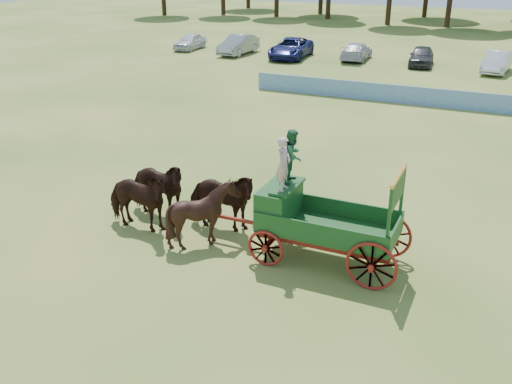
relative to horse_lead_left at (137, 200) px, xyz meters
name	(u,v)px	position (x,y,z in m)	size (l,w,h in m)	color
ground	(446,264)	(9.28, 1.80, -1.01)	(160.00, 160.00, 0.00)	#A19948
horse_lead_left	(137,200)	(0.00, 0.00, 0.00)	(1.09, 2.38, 2.01)	black
horse_lead_right	(156,188)	(0.00, 1.10, 0.00)	(1.09, 2.38, 2.01)	black
horse_wheel_left	(203,214)	(2.40, 0.00, 0.00)	(1.63, 1.83, 2.02)	black
horse_wheel_right	(221,200)	(2.40, 1.10, 0.00)	(1.09, 2.38, 2.01)	black
farm_dray	(304,205)	(5.37, 0.58, 0.61)	(6.00, 2.00, 3.68)	#9A2B0F
sponsor_banner	(473,101)	(8.28, 19.80, -0.48)	(26.00, 0.08, 1.05)	#1C549C
parked_cars	(427,57)	(3.83, 31.74, -0.25)	(43.08, 6.92, 1.62)	silver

